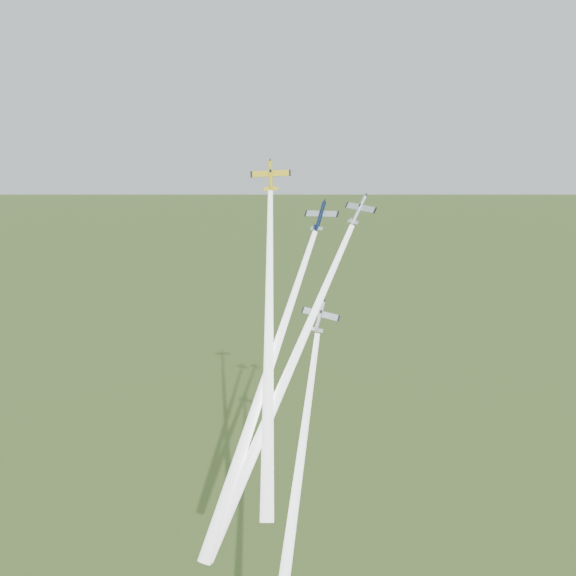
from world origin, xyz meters
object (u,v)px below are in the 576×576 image
object	(u,v)px
plane_silver_right	(359,210)
plane_silver_low	(320,316)
plane_yellow	(271,176)
plane_navy	(320,216)

from	to	relation	value
plane_silver_right	plane_silver_low	bearing A→B (deg)	-91.54
plane_yellow	plane_silver_low	size ratio (longest dim) A/B	1.11
plane_yellow	plane_silver_low	distance (m)	28.91
plane_yellow	plane_navy	world-z (taller)	plane_yellow
plane_yellow	plane_silver_low	bearing A→B (deg)	-58.93
plane_yellow	plane_silver_right	distance (m)	18.82
plane_yellow	plane_silver_low	world-z (taller)	plane_yellow
plane_silver_right	plane_navy	bearing A→B (deg)	-156.89
plane_silver_right	plane_silver_low	xyz separation A→B (m)	(-4.00, -8.62, -17.99)
plane_yellow	plane_silver_low	xyz separation A→B (m)	(14.03, -10.15, -23.15)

